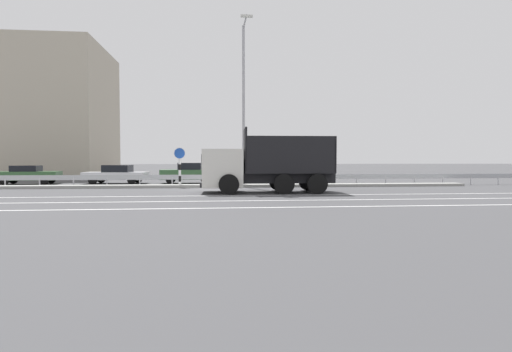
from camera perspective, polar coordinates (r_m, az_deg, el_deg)
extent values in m
plane|color=#424244|center=(24.04, -7.64, -1.90)|extent=(320.00, 320.00, 0.00)
cube|color=silver|center=(19.81, 2.46, -2.76)|extent=(63.18, 0.16, 0.01)
cube|color=silver|center=(17.30, 3.64, -3.49)|extent=(63.18, 0.16, 0.01)
cube|color=silver|center=(14.84, 5.20, -4.46)|extent=(63.18, 0.16, 0.01)
cube|color=gray|center=(25.79, -7.50, -1.41)|extent=(34.75, 1.10, 0.18)
cube|color=#9EA0A5|center=(26.68, -7.44, -0.15)|extent=(63.18, 0.04, 0.32)
cylinder|color=#ADADB2|center=(29.85, -32.21, -0.82)|extent=(0.09, 0.09, 0.62)
cylinder|color=#ADADB2|center=(28.97, -28.52, -0.83)|extent=(0.09, 0.09, 0.62)
cylinder|color=#ADADB2|center=(28.23, -24.62, -0.84)|extent=(0.09, 0.09, 0.62)
cylinder|color=#ADADB2|center=(27.61, -20.53, -0.84)|extent=(0.09, 0.09, 0.62)
cylinder|color=#ADADB2|center=(27.15, -16.27, -0.84)|extent=(0.09, 0.09, 0.62)
cylinder|color=#ADADB2|center=(26.84, -11.89, -0.83)|extent=(0.09, 0.09, 0.62)
cylinder|color=#ADADB2|center=(26.69, -7.44, -0.82)|extent=(0.09, 0.09, 0.62)
cylinder|color=#ADADB2|center=(26.71, -2.96, -0.80)|extent=(0.09, 0.09, 0.62)
cylinder|color=#ADADB2|center=(26.88, 1.49, -0.78)|extent=(0.09, 0.09, 0.62)
cylinder|color=#ADADB2|center=(27.22, 5.85, -0.75)|extent=(0.09, 0.09, 0.62)
cylinder|color=#ADADB2|center=(27.70, 10.09, -0.72)|extent=(0.09, 0.09, 0.62)
cylinder|color=#ADADB2|center=(28.34, 14.15, -0.69)|extent=(0.09, 0.09, 0.62)
cylinder|color=#ADADB2|center=(29.11, 18.02, -0.65)|extent=(0.09, 0.09, 0.62)
cylinder|color=#ADADB2|center=(30.00, 21.67, -0.62)|extent=(0.09, 0.09, 0.62)
cylinder|color=#ADADB2|center=(31.01, 25.10, -0.58)|extent=(0.09, 0.09, 0.62)
cylinder|color=#ADADB2|center=(32.13, 28.30, -0.55)|extent=(0.09, 0.09, 0.62)
cylinder|color=#ADADB2|center=(33.33, 31.28, -0.52)|extent=(0.09, 0.09, 0.62)
cube|color=silver|center=(21.41, -4.75, 1.12)|extent=(2.17, 2.54, 2.00)
cube|color=black|center=(21.45, -7.60, 2.02)|extent=(0.09, 2.14, 0.76)
cube|color=black|center=(21.49, -7.68, -1.14)|extent=(0.17, 2.44, 0.24)
cube|color=black|center=(21.67, 4.56, -0.26)|extent=(4.94, 1.50, 0.53)
cube|color=black|center=(21.66, 4.56, 0.60)|extent=(4.77, 2.52, 0.12)
cube|color=black|center=(20.52, 5.05, 3.20)|extent=(4.71, 0.23, 1.81)
cube|color=black|center=(22.78, 4.15, 3.11)|extent=(4.71, 0.23, 1.81)
cube|color=black|center=(21.43, -1.54, 3.78)|extent=(0.17, 2.39, 2.26)
cube|color=black|center=(22.11, 10.50, 3.11)|extent=(0.17, 2.39, 1.81)
cylinder|color=black|center=(20.23, -3.89, -1.19)|extent=(1.05, 0.35, 1.04)
cylinder|color=black|center=(22.66, -3.90, -0.82)|extent=(1.05, 0.35, 1.04)
cylinder|color=black|center=(20.42, 4.04, -1.16)|extent=(1.05, 0.35, 1.04)
cylinder|color=black|center=(22.84, 3.19, -0.79)|extent=(1.05, 0.35, 1.04)
cylinder|color=black|center=(20.73, 8.75, -1.13)|extent=(1.05, 0.35, 1.04)
cylinder|color=black|center=(23.11, 7.42, -0.77)|extent=(1.05, 0.35, 1.04)
cylinder|color=white|center=(25.88, -10.83, -1.21)|extent=(0.16, 0.16, 0.37)
cylinder|color=black|center=(25.86, -10.83, -0.39)|extent=(0.16, 0.16, 0.37)
cylinder|color=white|center=(25.84, -10.84, 0.43)|extent=(0.16, 0.16, 0.37)
cylinder|color=black|center=(25.83, -10.85, 1.25)|extent=(0.16, 0.16, 0.37)
cylinder|color=white|center=(25.83, -10.85, 2.07)|extent=(0.16, 0.16, 0.37)
cylinder|color=#1E4CB2|center=(25.83, -10.86, 3.21)|extent=(0.66, 0.03, 0.66)
cylinder|color=white|center=(25.83, -10.86, 3.21)|extent=(0.71, 0.02, 0.71)
cylinder|color=#ADADB2|center=(26.06, -1.80, 9.83)|extent=(0.18, 0.18, 10.34)
cylinder|color=#ADADB2|center=(26.07, -1.59, 21.18)|extent=(0.13, 2.35, 0.10)
cube|color=silver|center=(24.94, -1.35, 21.87)|extent=(0.70, 0.21, 0.12)
cube|color=#335B33|center=(33.33, -29.75, 0.03)|extent=(4.33, 2.03, 0.62)
cube|color=black|center=(33.36, -29.98, 0.94)|extent=(1.89, 1.62, 0.43)
cylinder|color=black|center=(33.70, -27.20, -0.43)|extent=(0.61, 0.25, 0.60)
cylinder|color=black|center=(32.17, -28.02, -0.56)|extent=(0.61, 0.25, 0.60)
cylinder|color=black|center=(34.54, -31.35, -0.45)|extent=(0.61, 0.25, 0.60)
cylinder|color=black|center=(33.06, -32.33, -0.58)|extent=(0.61, 0.25, 0.60)
cube|color=silver|center=(31.43, -19.37, 0.03)|extent=(4.62, 2.12, 0.56)
cube|color=black|center=(31.37, -19.15, 1.02)|extent=(2.00, 1.73, 0.52)
cylinder|color=black|center=(31.08, -22.31, -0.55)|extent=(0.61, 0.24, 0.60)
cylinder|color=black|center=(32.71, -21.24, -0.40)|extent=(0.61, 0.24, 0.60)
cylinder|color=black|center=(30.21, -17.34, -0.56)|extent=(0.61, 0.24, 0.60)
cylinder|color=black|center=(31.88, -16.50, -0.41)|extent=(0.61, 0.24, 0.60)
cube|color=#335B33|center=(30.39, -9.70, 0.21)|extent=(4.11, 1.93, 0.73)
cube|color=black|center=(30.37, -9.48, 1.38)|extent=(1.76, 1.62, 0.51)
cylinder|color=black|center=(29.63, -12.16, -0.56)|extent=(0.61, 0.23, 0.60)
cylinder|color=black|center=(31.29, -11.94, -0.41)|extent=(0.61, 0.23, 0.60)
cylinder|color=black|center=(29.56, -7.32, -0.54)|extent=(0.61, 0.23, 0.60)
cylinder|color=black|center=(31.22, -7.36, -0.39)|extent=(0.61, 0.23, 0.60)
cube|color=#B7AD99|center=(47.78, -27.15, 8.03)|extent=(11.20, 11.87, 13.49)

